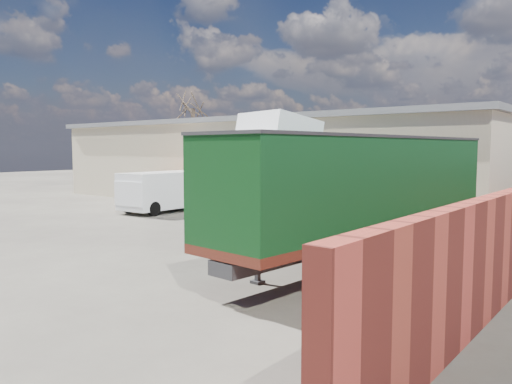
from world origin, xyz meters
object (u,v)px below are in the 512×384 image
Objects in this scene: tractor_unit at (293,189)px; panel_van at (163,191)px; box_trailer at (365,187)px; orange_skip at (173,194)px; bare_tree at (193,98)px.

tractor_unit is 1.37× the size of panel_van.
box_trailer is (3.65, -1.54, 0.34)m from tractor_unit.
box_trailer is 2.16× the size of panel_van.
tractor_unit reaches higher than orange_skip.
panel_van is (-10.75, 3.08, -0.87)m from tractor_unit.
bare_tree is at bearing 129.67° from orange_skip.
panel_van is at bearing -57.35° from orange_skip.
panel_van is at bearing 167.04° from box_trailer.
bare_tree is at bearing 150.05° from box_trailer.
box_trailer is 15.18m from panel_van.
tractor_unit is (21.76, -16.11, -5.92)m from bare_tree.
box_trailer is 16.92m from orange_skip.
panel_van is 1.92× the size of orange_skip.
orange_skip is at bearing 162.58° from box_trailer.
bare_tree is at bearing 127.74° from panel_van.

